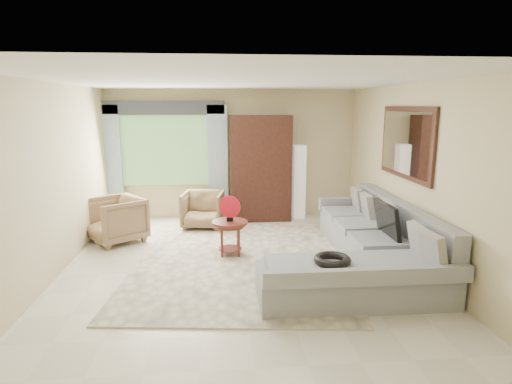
{
  "coord_description": "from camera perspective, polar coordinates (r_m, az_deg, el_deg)",
  "views": [
    {
      "loc": [
        -0.29,
        -5.73,
        2.3
      ],
      "look_at": [
        0.25,
        0.35,
        1.05
      ],
      "focal_mm": 30.0,
      "sensor_mm": 36.0,
      "label": 1
    }
  ],
  "objects": [
    {
      "name": "ground",
      "position": [
        6.18,
        -2.06,
        -10.28
      ],
      "size": [
        6.0,
        6.0,
        0.0
      ],
      "primitive_type": "plane",
      "color": "silver",
      "rests_on": "ground"
    },
    {
      "name": "area_rug",
      "position": [
        6.49,
        -2.11,
        -9.1
      ],
      "size": [
        3.42,
        4.3,
        0.02
      ],
      "primitive_type": "cube",
      "rotation": [
        0.0,
        0.0,
        -0.11
      ],
      "color": "beige",
      "rests_on": "ground"
    },
    {
      "name": "sectional_sofa",
      "position": [
        6.26,
        14.7,
        -7.61
      ],
      "size": [
        2.3,
        3.46,
        0.9
      ],
      "color": "gray",
      "rests_on": "ground"
    },
    {
      "name": "tv_screen",
      "position": [
        6.26,
        17.09,
        -3.56
      ],
      "size": [
        0.14,
        0.74,
        0.48
      ],
      "primitive_type": "cube",
      "rotation": [
        0.0,
        -0.17,
        0.0
      ],
      "color": "black",
      "rests_on": "sectional_sofa"
    },
    {
      "name": "garden_hose",
      "position": [
        5.07,
        10.13,
        -8.87
      ],
      "size": [
        0.43,
        0.43,
        0.09
      ],
      "primitive_type": "torus",
      "color": "black",
      "rests_on": "sectional_sofa"
    },
    {
      "name": "coffee_table",
      "position": [
        6.64,
        -3.47,
        -6.08
      ],
      "size": [
        0.55,
        0.55,
        0.55
      ],
      "rotation": [
        0.0,
        0.0,
        -0.15
      ],
      "color": "#4D1C14",
      "rests_on": "ground"
    },
    {
      "name": "red_disc",
      "position": [
        6.51,
        -3.52,
        -1.97
      ],
      "size": [
        0.33,
        0.13,
        0.34
      ],
      "primitive_type": "cylinder",
      "rotation": [
        1.57,
        0.0,
        -0.33
      ],
      "color": "red",
      "rests_on": "coffee_table"
    },
    {
      "name": "armchair_left",
      "position": [
        7.64,
        -18.2,
        -3.54
      ],
      "size": [
        1.17,
        1.17,
        0.77
      ],
      "primitive_type": "imported",
      "rotation": [
        0.0,
        0.0,
        -0.91
      ],
      "color": "#906B4F",
      "rests_on": "ground"
    },
    {
      "name": "armchair_right",
      "position": [
        8.18,
        -7.09,
        -2.35
      ],
      "size": [
        0.84,
        0.86,
        0.69
      ],
      "primitive_type": "imported",
      "rotation": [
        0.0,
        0.0,
        -0.15
      ],
      "color": "brown",
      "rests_on": "ground"
    },
    {
      "name": "potted_plant",
      "position": [
        8.63,
        -16.25,
        -2.47
      ],
      "size": [
        0.53,
        0.47,
        0.55
      ],
      "primitive_type": "imported",
      "rotation": [
        0.0,
        0.0,
        0.07
      ],
      "color": "#999999",
      "rests_on": "ground"
    },
    {
      "name": "armoire",
      "position": [
        8.58,
        0.6,
        3.19
      ],
      "size": [
        1.2,
        0.55,
        2.1
      ],
      "primitive_type": "cube",
      "color": "black",
      "rests_on": "ground"
    },
    {
      "name": "floor_lamp",
      "position": [
        8.8,
        5.74,
        1.36
      ],
      "size": [
        0.24,
        0.24,
        1.5
      ],
      "primitive_type": "cube",
      "color": "silver",
      "rests_on": "ground"
    },
    {
      "name": "window",
      "position": [
        8.81,
        -12.01,
        5.45
      ],
      "size": [
        1.8,
        0.04,
        1.4
      ],
      "primitive_type": "cube",
      "color": "#669E59",
      "rests_on": "wall_back"
    },
    {
      "name": "curtain_left",
      "position": [
        8.94,
        -18.72,
        3.56
      ],
      "size": [
        0.4,
        0.08,
        2.3
      ],
      "primitive_type": "cube",
      "color": "#9EB7CC",
      "rests_on": "ground"
    },
    {
      "name": "curtain_right",
      "position": [
        8.68,
        -5.11,
        3.91
      ],
      "size": [
        0.4,
        0.08,
        2.3
      ],
      "primitive_type": "cube",
      "color": "#9EB7CC",
      "rests_on": "ground"
    },
    {
      "name": "valance",
      "position": [
        8.69,
        -12.31,
        10.98
      ],
      "size": [
        2.4,
        0.12,
        0.26
      ],
      "primitive_type": "cube",
      "color": "#1E232D",
      "rests_on": "wall_back"
    },
    {
      "name": "wall_mirror",
      "position": [
        6.7,
        19.34,
        6.22
      ],
      "size": [
        0.05,
        1.7,
        1.05
      ],
      "color": "black",
      "rests_on": "wall_right"
    }
  ]
}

